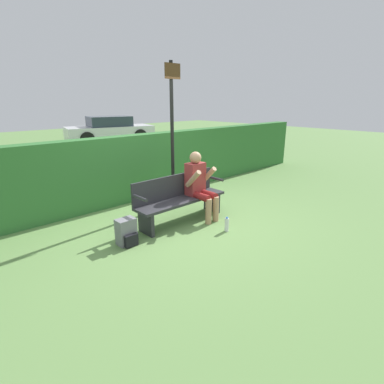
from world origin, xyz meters
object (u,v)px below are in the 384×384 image
Objects in this scene: person_seated at (199,183)px; water_bottle at (227,224)px; parked_car at (110,130)px; park_bench at (180,198)px; backpack at (127,232)px; signpost at (172,128)px.

water_bottle is (-0.10, -0.76, -0.54)m from person_seated.
park_bench is at bearing -99.55° from parked_car.
parked_car is at bearing 62.54° from backpack.
person_seated is 1.26m from signpost.
signpost reaches higher than backpack.
water_bottle is at bearing -96.76° from parked_car.
park_bench is at bearing -122.58° from signpost.
signpost reaches higher than parked_car.
person_seated is at bearing -96.99° from signpost.
water_bottle is (1.46, -0.72, -0.07)m from backpack.
backpack is 0.15× the size of signpost.
parked_car reaches higher than person_seated.
park_bench is at bearing 106.64° from water_bottle.
water_bottle is at bearing -97.67° from person_seated.
person_seated is (0.37, -0.12, 0.23)m from park_bench.
water_bottle is (0.26, -0.88, -0.31)m from park_bench.
water_bottle is 11.92m from parked_car.
person_seated reaches higher than park_bench.
signpost is (1.66, 0.90, 1.38)m from backpack.
person_seated is 1.63m from backpack.
person_seated is 3.01× the size of backpack.
water_bottle is 2.19m from signpost.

